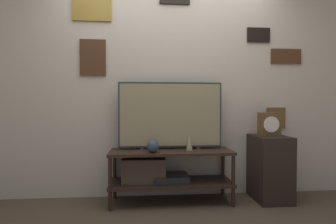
{
  "coord_description": "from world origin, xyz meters",
  "views": [
    {
      "loc": [
        -0.27,
        -2.54,
        1.04
      ],
      "look_at": [
        -0.03,
        0.25,
        0.98
      ],
      "focal_mm": 28.0,
      "sensor_mm": 36.0,
      "label": 1
    }
  ],
  "objects_px": {
    "television": "(170,115)",
    "vase_round_glass": "(153,146)",
    "vase_slim_bronze": "(189,142)",
    "mantel_clock": "(269,124)"
  },
  "relations": [
    {
      "from": "television",
      "to": "vase_round_glass",
      "type": "bearing_deg",
      "value": -134.41
    },
    {
      "from": "vase_slim_bronze",
      "to": "mantel_clock",
      "type": "relative_size",
      "value": 0.72
    },
    {
      "from": "television",
      "to": "vase_round_glass",
      "type": "xyz_separation_m",
      "value": [
        -0.2,
        -0.2,
        -0.31
      ]
    },
    {
      "from": "vase_slim_bronze",
      "to": "mantel_clock",
      "type": "xyz_separation_m",
      "value": [
        0.89,
        -0.01,
        0.19
      ]
    },
    {
      "from": "television",
      "to": "vase_slim_bronze",
      "type": "xyz_separation_m",
      "value": [
        0.2,
        -0.09,
        -0.29
      ]
    },
    {
      "from": "vase_round_glass",
      "to": "mantel_clock",
      "type": "bearing_deg",
      "value": 4.22
    },
    {
      "from": "vase_round_glass",
      "to": "vase_slim_bronze",
      "type": "height_order",
      "value": "vase_slim_bronze"
    },
    {
      "from": "television",
      "to": "vase_slim_bronze",
      "type": "height_order",
      "value": "television"
    },
    {
      "from": "television",
      "to": "vase_round_glass",
      "type": "height_order",
      "value": "television"
    },
    {
      "from": "television",
      "to": "mantel_clock",
      "type": "xyz_separation_m",
      "value": [
        1.09,
        -0.11,
        -0.1
      ]
    }
  ]
}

